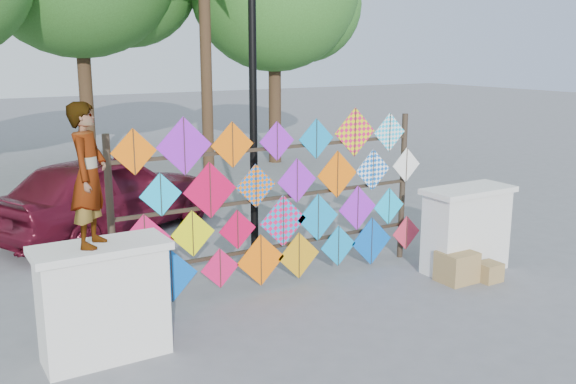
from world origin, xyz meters
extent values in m
plane|color=slate|center=(0.00, 0.00, 0.00)|extent=(80.00, 80.00, 0.00)
cube|color=white|center=(-2.70, -0.20, 0.60)|extent=(1.30, 0.55, 1.20)
cube|color=white|center=(-2.70, -0.20, 1.24)|extent=(1.40, 0.65, 0.08)
cube|color=white|center=(2.70, -0.20, 0.60)|extent=(1.30, 0.55, 1.20)
cube|color=white|center=(2.70, -0.20, 1.24)|extent=(1.40, 0.65, 0.08)
cylinder|color=#2D2319|center=(-2.30, 0.80, 1.15)|extent=(0.09, 0.09, 2.30)
cylinder|color=#2D2319|center=(2.30, 0.80, 1.15)|extent=(0.09, 0.09, 2.30)
cube|color=#2D2319|center=(0.00, 0.80, 0.55)|extent=(4.60, 0.04, 0.04)
cube|color=#2D2319|center=(0.00, 0.80, 1.25)|extent=(4.60, 0.04, 0.04)
cube|color=#2D2319|center=(0.00, 0.80, 1.95)|extent=(4.60, 0.04, 0.04)
cube|color=#FF6908|center=(-1.99, 0.74, 2.07)|extent=(0.57, 0.01, 0.57)
cube|color=#2D2319|center=(-1.99, 0.73, 2.07)|extent=(0.01, 0.01, 0.56)
cube|color=#9B1CD7|center=(-1.35, 0.74, 2.09)|extent=(0.74, 0.01, 0.74)
cube|color=#2D2319|center=(-1.35, 0.73, 2.09)|extent=(0.01, 0.01, 0.73)
cube|color=#FF6908|center=(-0.68, 0.74, 2.05)|extent=(0.61, 0.01, 0.61)
cube|color=#2D2319|center=(-0.68, 0.73, 2.05)|extent=(0.01, 0.01, 0.60)
cube|color=#9B1CD7|center=(-0.01, 0.74, 2.05)|extent=(0.54, 0.01, 0.54)
cube|color=#2D2319|center=(-0.01, 0.73, 2.05)|extent=(0.01, 0.01, 0.53)
cube|color=#0D8DD1|center=(0.63, 0.74, 2.04)|extent=(0.57, 0.01, 0.57)
cube|color=#2D2319|center=(0.63, 0.73, 2.04)|extent=(0.01, 0.01, 0.56)
cube|color=#D61452|center=(1.30, 0.74, 2.09)|extent=(0.72, 0.01, 0.72)
cube|color=#2D2319|center=(1.30, 0.73, 2.09)|extent=(0.01, 0.01, 0.70)
cube|color=#0BBFFD|center=(1.95, 0.74, 2.04)|extent=(0.59, 0.01, 0.59)
cube|color=#2D2319|center=(1.95, 0.73, 2.04)|extent=(0.01, 0.01, 0.58)
cube|color=#0BBFFD|center=(-1.69, 0.70, 1.52)|extent=(0.55, 0.01, 0.55)
cube|color=#2D2319|center=(-1.69, 0.69, 1.52)|extent=(0.01, 0.01, 0.54)
cube|color=#C8083C|center=(-1.03, 0.70, 1.50)|extent=(0.74, 0.01, 0.74)
cube|color=#2D2319|center=(-1.03, 0.69, 1.50)|extent=(0.01, 0.01, 0.73)
cube|color=blue|center=(-0.37, 0.70, 1.48)|extent=(0.60, 0.01, 0.60)
cube|color=#2D2319|center=(-0.37, 0.69, 1.48)|extent=(0.01, 0.01, 0.59)
cube|color=#9B1CD7|center=(0.28, 0.70, 1.48)|extent=(0.63, 0.01, 0.63)
cube|color=#2D2319|center=(0.28, 0.69, 1.48)|extent=(0.01, 0.01, 0.62)
cube|color=#FF6908|center=(0.97, 0.70, 1.50)|extent=(0.69, 0.01, 0.69)
cube|color=#2D2319|center=(0.97, 0.69, 1.50)|extent=(0.01, 0.01, 0.68)
cube|color=white|center=(1.62, 0.70, 1.50)|extent=(0.63, 0.01, 0.63)
cube|color=#2D2319|center=(1.62, 0.69, 1.50)|extent=(0.01, 0.01, 0.62)
cube|color=white|center=(2.27, 0.70, 1.52)|extent=(0.54, 0.01, 0.54)
cube|color=#2D2319|center=(2.27, 0.69, 1.52)|extent=(0.01, 0.01, 0.53)
cube|color=#D61452|center=(-1.94, 0.66, 0.93)|extent=(0.75, 0.01, 0.75)
cube|color=#2D2319|center=(-1.94, 0.65, 0.93)|extent=(0.01, 0.01, 0.74)
cube|color=#ECEB09|center=(-1.31, 0.66, 0.97)|extent=(0.61, 0.01, 0.61)
cube|color=#2D2319|center=(-1.31, 0.65, 0.97)|extent=(0.01, 0.01, 0.60)
cube|color=#C8083C|center=(-0.67, 0.66, 0.93)|extent=(0.54, 0.01, 0.54)
cube|color=#2D2319|center=(-0.67, 0.65, 0.93)|extent=(0.01, 0.01, 0.53)
cube|color=#0D8DD1|center=(0.03, 0.66, 0.95)|extent=(0.74, 0.01, 0.74)
cube|color=#2D2319|center=(0.03, 0.65, 0.95)|extent=(0.01, 0.01, 0.73)
cube|color=#0D8DD1|center=(0.61, 0.66, 0.92)|extent=(0.69, 0.01, 0.69)
cube|color=#2D2319|center=(0.61, 0.65, 0.92)|extent=(0.01, 0.01, 0.68)
cube|color=#9B1CD7|center=(1.32, 0.66, 0.96)|extent=(0.68, 0.01, 0.68)
cube|color=#2D2319|center=(1.32, 0.65, 0.96)|extent=(0.01, 0.01, 0.66)
cube|color=#0BBFFD|center=(1.92, 0.66, 0.92)|extent=(0.57, 0.01, 0.57)
cube|color=#2D2319|center=(1.92, 0.65, 0.92)|extent=(0.01, 0.01, 0.56)
cube|color=blue|center=(-1.63, 0.62, 0.47)|extent=(0.71, 0.01, 0.71)
cube|color=#2D2319|center=(-1.63, 0.61, 0.47)|extent=(0.01, 0.01, 0.69)
cube|color=#D61452|center=(-0.96, 0.62, 0.45)|extent=(0.55, 0.01, 0.55)
cube|color=#2D2319|center=(-0.96, 0.61, 0.45)|extent=(0.01, 0.01, 0.54)
cube|color=#FF6908|center=(-0.34, 0.62, 0.45)|extent=(0.73, 0.01, 0.73)
cube|color=#2D2319|center=(-0.34, 0.61, 0.45)|extent=(0.01, 0.01, 0.72)
cube|color=orange|center=(0.27, 0.62, 0.42)|extent=(0.68, 0.01, 0.68)
cube|color=#2D2319|center=(0.27, 0.61, 0.42)|extent=(0.01, 0.01, 0.67)
cube|color=#0D8DD1|center=(0.95, 0.62, 0.45)|extent=(0.61, 0.01, 0.61)
cube|color=#2D2319|center=(0.95, 0.61, 0.45)|extent=(0.01, 0.01, 0.60)
cube|color=blue|center=(1.57, 0.62, 0.42)|extent=(0.74, 0.01, 0.74)
cube|color=#2D2319|center=(1.57, 0.61, 0.42)|extent=(0.01, 0.01, 0.73)
cube|color=#D62E49|center=(2.26, 0.62, 0.45)|extent=(0.55, 0.01, 0.55)
cube|color=#2D2319|center=(2.26, 0.61, 0.45)|extent=(0.01, 0.01, 0.54)
cylinder|color=#3F271B|center=(0.00, 11.00, 2.06)|extent=(0.36, 0.36, 4.12)
cylinder|color=#3F271B|center=(5.00, 9.50, 1.79)|extent=(0.36, 0.36, 3.58)
sphere|color=#2B581B|center=(6.20, 9.80, 4.54)|extent=(3.36, 3.36, 3.36)
cylinder|color=#3F271B|center=(2.20, 8.00, 2.75)|extent=(0.28, 0.28, 5.50)
imported|color=#99999E|center=(-2.77, -0.20, 2.02)|extent=(0.60, 0.65, 1.49)
imported|color=#520E1E|center=(-1.30, 4.60, 0.73)|extent=(4.64, 3.36, 1.47)
cylinder|color=black|center=(0.30, 2.00, 2.10)|extent=(0.12, 0.12, 4.20)
cube|color=#978149|center=(2.25, -0.48, 0.22)|extent=(0.50, 0.44, 0.44)
cube|color=#978149|center=(2.67, -0.71, 0.14)|extent=(0.32, 0.30, 0.27)
camera|label=1|loc=(-4.32, -6.70, 3.28)|focal=40.00mm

